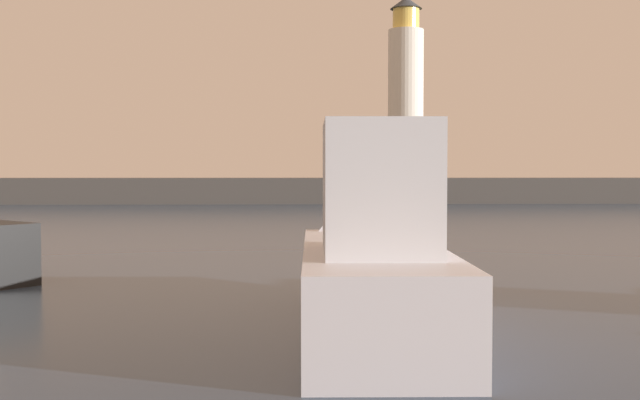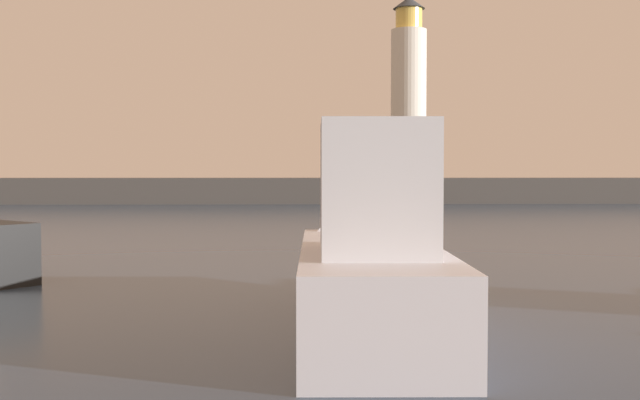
# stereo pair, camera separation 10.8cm
# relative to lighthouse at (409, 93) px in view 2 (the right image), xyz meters

# --- Properties ---
(ground_plane) EXTENTS (220.00, 220.00, 0.00)m
(ground_plane) POSITION_rel_lighthouse_xyz_m (-9.04, -32.26, -9.69)
(ground_plane) COLOR #2D3D51
(breakwater) EXTENTS (81.18, 6.54, 2.18)m
(breakwater) POSITION_rel_lighthouse_xyz_m (-9.04, 0.00, -8.60)
(breakwater) COLOR #423F3D
(breakwater) RESTS_ON ground_plane
(lighthouse) EXTENTS (3.11, 3.11, 15.87)m
(lighthouse) POSITION_rel_lighthouse_xyz_m (0.00, 0.00, 0.00)
(lighthouse) COLOR silver
(lighthouse) RESTS_ON breakwater
(motorboat_1) EXTENTS (2.53, 9.12, 3.83)m
(motorboat_1) POSITION_rel_lighthouse_xyz_m (-8.64, -52.87, -8.59)
(motorboat_1) COLOR silver
(motorboat_1) RESTS_ON ground_plane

